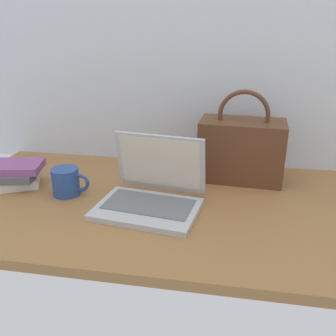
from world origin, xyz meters
TOP-DOWN VIEW (x-y plane):
  - desk at (0.00, 0.00)m, footprint 1.60×0.76m
  - laptop at (-0.10, -0.03)m, footprint 0.34×0.30m
  - coffee_mug at (-0.40, 0.00)m, footprint 0.13×0.09m
  - handbag at (0.17, 0.24)m, footprint 0.31×0.18m
  - book_stack at (-0.61, 0.03)m, footprint 0.22×0.17m

SIDE VIEW (x-z plane):
  - desk at x=0.00m, z-range 0.00..0.03m
  - book_stack at x=-0.61m, z-range 0.03..0.12m
  - laptop at x=-0.10m, z-range -0.03..0.18m
  - coffee_mug at x=-0.40m, z-range 0.03..0.12m
  - handbag at x=0.17m, z-range -0.02..0.31m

